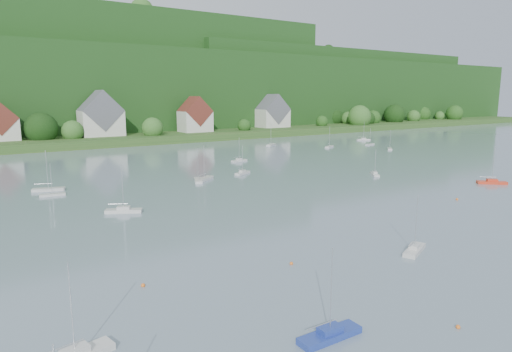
# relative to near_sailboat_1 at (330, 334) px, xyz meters

# --- Properties ---
(far_shore_strip) EXTENTS (600.00, 60.00, 3.00)m
(far_shore_strip) POSITION_rel_near_sailboat_1_xyz_m (19.57, 170.18, 1.08)
(far_shore_strip) COLOR #2A541F
(far_shore_strip) RESTS_ON ground
(forested_ridge) EXTENTS (620.00, 181.22, 69.89)m
(forested_ridge) POSITION_rel_near_sailboat_1_xyz_m (19.97, 238.75, 22.47)
(forested_ridge) COLOR #133A12
(forested_ridge) RESTS_ON ground
(village_building_1) EXTENTS (12.00, 9.36, 14.00)m
(village_building_1) POSITION_rel_near_sailboat_1_xyz_m (-10.43, 159.18, 8.33)
(village_building_1) COLOR silver
(village_building_1) RESTS_ON far_shore_strip
(village_building_2) EXTENTS (16.00, 11.44, 18.00)m
(village_building_2) POSITION_rel_near_sailboat_1_xyz_m (24.57, 158.18, 9.85)
(village_building_2) COLOR silver
(village_building_2) RESTS_ON far_shore_strip
(village_building_3) EXTENTS (13.00, 10.40, 15.50)m
(village_building_3) POSITION_rel_near_sailboat_1_xyz_m (64.57, 156.18, 9.01)
(village_building_3) COLOR silver
(village_building_3) RESTS_ON far_shore_strip
(village_building_4) EXTENTS (15.00, 10.40, 16.50)m
(village_building_4) POSITION_rel_near_sailboat_1_xyz_m (109.57, 160.18, 9.17)
(village_building_4) COLOR silver
(village_building_4) RESTS_ON far_shore_strip
(near_sailboat_1) EXTENTS (5.62, 1.66, 7.55)m
(near_sailboat_1) POSITION_rel_near_sailboat_1_xyz_m (0.00, 0.00, 0.00)
(near_sailboat_1) COLOR #243A96
(near_sailboat_1) RESTS_ON ground
(near_sailboat_3) EXTENTS (5.48, 3.49, 7.19)m
(near_sailboat_3) POSITION_rel_near_sailboat_1_xyz_m (22.38, 9.00, -0.01)
(near_sailboat_3) COLOR silver
(near_sailboat_3) RESTS_ON ground
(near_sailboat_5) EXTENTS (5.55, 5.33, 8.12)m
(near_sailboat_5) POSITION_rel_near_sailboat_1_xyz_m (72.64, 27.16, 0.02)
(near_sailboat_5) COLOR red
(near_sailboat_5) RESTS_ON ground
(mooring_buoy_0) EXTENTS (0.39, 0.39, 0.39)m
(mooring_buoy_0) POSITION_rel_near_sailboat_1_xyz_m (9.99, -4.69, -0.42)
(mooring_buoy_0) COLOR orange
(mooring_buoy_0) RESTS_ON ground
(mooring_buoy_2) EXTENTS (0.45, 0.45, 0.45)m
(mooring_buoy_2) POSITION_rel_near_sailboat_1_xyz_m (52.39, 22.46, -0.42)
(mooring_buoy_2) COLOR orange
(mooring_buoy_2) RESTS_ON ground
(mooring_buoy_3) EXTENTS (0.41, 0.41, 0.41)m
(mooring_buoy_3) POSITION_rel_near_sailboat_1_xyz_m (7.25, 14.19, -0.42)
(mooring_buoy_3) COLOR orange
(mooring_buoy_3) RESTS_ON ground
(mooring_buoy_5) EXTENTS (0.43, 0.43, 0.43)m
(mooring_buoy_5) POSITION_rel_near_sailboat_1_xyz_m (-8.93, 17.75, -0.42)
(mooring_buoy_5) COLOR orange
(mooring_buoy_5) RESTS_ON ground
(far_sailboat_cluster) EXTENTS (191.34, 82.73, 8.71)m
(far_sailboat_cluster) POSITION_rel_near_sailboat_1_xyz_m (21.50, 86.86, -0.05)
(far_sailboat_cluster) COLOR silver
(far_sailboat_cluster) RESTS_ON ground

